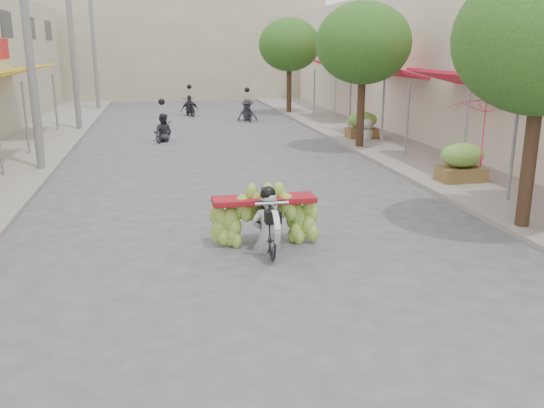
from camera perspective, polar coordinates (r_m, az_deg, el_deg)
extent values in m
plane|color=#545459|center=(7.34, 4.79, -14.61)|extent=(120.00, 120.00, 0.00)
cube|color=gray|center=(22.04, -24.55, 4.50)|extent=(4.00, 60.00, 0.12)
cube|color=gray|center=(23.15, 11.57, 6.02)|extent=(4.00, 60.00, 0.12)
cylinder|color=slate|center=(21.52, -23.20, 7.70)|extent=(0.08, 0.08, 2.55)
cube|color=yellow|center=(25.69, -23.47, 12.03)|extent=(1.77, 4.00, 0.53)
cylinder|color=slate|center=(23.86, -22.04, 8.45)|extent=(0.08, 0.08, 2.55)
cylinder|color=slate|center=(27.39, -20.67, 9.32)|extent=(0.08, 0.08, 2.55)
cube|color=#1E2328|center=(27.84, -24.89, 15.86)|extent=(0.08, 2.00, 1.10)
cube|color=#1E2328|center=(32.73, -22.83, 15.78)|extent=(0.08, 2.00, 1.10)
cube|color=#1E2328|center=(37.64, -21.31, 15.70)|extent=(0.08, 2.00, 1.10)
cube|color=beige|center=(24.39, 24.08, 12.45)|extent=(8.00, 40.00, 6.00)
cylinder|color=slate|center=(14.67, 22.76, 4.76)|extent=(0.08, 0.08, 2.55)
cube|color=red|center=(18.43, 18.36, 11.71)|extent=(1.77, 4.20, 0.53)
cylinder|color=slate|center=(16.52, 18.60, 6.20)|extent=(0.08, 0.08, 2.55)
cylinder|color=slate|center=(19.88, 13.27, 8.00)|extent=(0.08, 0.08, 2.55)
cube|color=red|center=(23.85, 11.27, 12.81)|extent=(1.77, 4.20, 0.53)
cylinder|color=slate|center=(21.90, 10.92, 8.76)|extent=(0.08, 0.08, 2.55)
cylinder|color=slate|center=(25.45, 7.74, 9.76)|extent=(0.08, 0.08, 2.55)
cube|color=red|center=(29.50, 6.82, 13.40)|extent=(1.77, 4.20, 0.53)
cylinder|color=slate|center=(27.53, 6.27, 10.21)|extent=(0.08, 0.08, 2.55)
cylinder|color=slate|center=(31.17, 4.20, 10.84)|extent=(0.08, 0.08, 2.55)
cube|color=#ADA689|center=(44.15, -8.93, 14.88)|extent=(20.00, 6.00, 7.00)
cylinder|color=slate|center=(18.47, -23.08, 15.18)|extent=(0.24, 0.24, 8.00)
cylinder|color=slate|center=(27.35, -19.23, 15.17)|extent=(0.24, 0.24, 8.00)
cylinder|color=slate|center=(36.29, -17.28, 15.15)|extent=(0.24, 0.24, 8.00)
cylinder|color=#3A2719|center=(12.57, 24.19, 4.54)|extent=(0.28, 0.28, 3.20)
ellipsoid|color=#2D5D1B|center=(12.41, 25.32, 14.56)|extent=(3.40, 3.40, 2.90)
cylinder|color=#3A2719|center=(21.45, 8.80, 9.60)|extent=(0.28, 0.28, 3.20)
ellipsoid|color=#2D5D1B|center=(21.36, 9.05, 15.48)|extent=(3.40, 3.40, 2.90)
cylinder|color=#3A2719|center=(32.97, 1.70, 11.68)|extent=(0.28, 0.28, 3.20)
ellipsoid|color=#2D5D1B|center=(32.91, 1.73, 15.51)|extent=(3.40, 3.40, 2.90)
cube|color=brown|center=(16.54, 18.21, 3.05)|extent=(1.20, 0.80, 0.50)
ellipsoid|color=#66A03C|center=(16.44, 18.37, 5.03)|extent=(1.20, 0.88, 0.66)
cube|color=brown|center=(23.74, 8.90, 7.13)|extent=(1.20, 0.80, 0.50)
ellipsoid|color=#66A03C|center=(23.66, 8.95, 8.52)|extent=(1.20, 0.88, 0.66)
imported|color=black|center=(10.59, -0.48, -1.67)|extent=(0.61, 1.93, 1.13)
cylinder|color=silver|center=(9.97, 0.20, -2.43)|extent=(0.10, 0.66, 0.66)
cube|color=black|center=(10.01, 0.09, -1.28)|extent=(0.28, 0.22, 0.22)
cylinder|color=silver|center=(10.04, -0.02, 0.08)|extent=(0.60, 0.05, 0.05)
cube|color=maroon|center=(10.84, -0.82, 0.46)|extent=(1.94, 0.55, 0.10)
imported|color=#B1B2B9|center=(10.39, -0.44, 1.25)|extent=(0.60, 0.44, 1.66)
sphere|color=black|center=(10.20, -0.41, 5.58)|extent=(0.28, 0.28, 0.28)
imported|color=red|center=(15.43, 20.62, 10.00)|extent=(2.12, 2.12, 1.78)
imported|color=silver|center=(23.33, 9.43, 8.39)|extent=(0.92, 0.70, 1.65)
imported|color=black|center=(23.56, -10.75, 7.04)|extent=(0.99, 1.49, 0.79)
imported|color=#2B2B33|center=(23.47, -10.84, 8.81)|extent=(0.91, 0.74, 1.65)
sphere|color=black|center=(23.42, -10.89, 9.92)|extent=(0.26, 0.26, 0.26)
imported|color=black|center=(29.74, -2.47, 9.26)|extent=(0.69, 1.92, 1.11)
imported|color=#2B2B33|center=(29.69, -2.48, 10.36)|extent=(1.10, 0.64, 1.65)
sphere|color=black|center=(29.65, -2.49, 11.24)|extent=(0.26, 0.26, 0.26)
imported|color=black|center=(32.46, -8.14, 9.49)|extent=(0.95, 1.78, 0.95)
imported|color=#2B2B33|center=(32.40, -8.18, 10.63)|extent=(1.06, 0.72, 1.65)
sphere|color=black|center=(32.37, -8.21, 11.43)|extent=(0.26, 0.26, 0.26)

